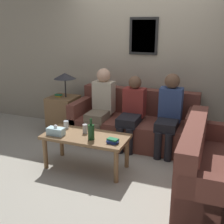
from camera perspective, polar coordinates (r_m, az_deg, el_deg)
ground_plane at (r=4.35m, az=2.44°, el=-8.35°), size 16.00×16.00×0.00m
wall_back at (r=4.89m, az=6.39°, el=10.41°), size 9.00×0.08×2.60m
couch_main at (r=4.69m, az=4.53°, el=-2.53°), size 2.00×0.87×0.84m
couch_side at (r=3.40m, az=20.55°, el=-11.73°), size 0.87×1.59×0.84m
coffee_table at (r=3.78m, az=-5.34°, el=-5.68°), size 1.14×0.54×0.48m
side_table_with_lamp at (r=5.09m, az=-9.74°, el=0.11°), size 0.49×0.48×1.09m
wine_bottle at (r=3.58m, az=-4.27°, el=-4.00°), size 0.08×0.08×0.28m
drinking_glass at (r=4.04m, az=-9.31°, el=-2.52°), size 0.07×0.07×0.10m
book_stack at (r=3.49m, az=0.15°, el=-5.90°), size 0.16×0.12×0.06m
soda_can at (r=3.82m, az=-5.50°, el=-3.41°), size 0.07×0.07×0.12m
tissue_box at (r=3.81m, az=-11.35°, el=-3.83°), size 0.23×0.12×0.14m
person_left at (r=4.62m, az=-2.22°, el=1.86°), size 0.34×0.64×1.20m
person_middle at (r=4.44m, az=4.06°, el=0.46°), size 0.34×0.65×1.11m
person_right at (r=4.29m, az=11.54°, el=0.25°), size 0.34×0.62×1.19m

